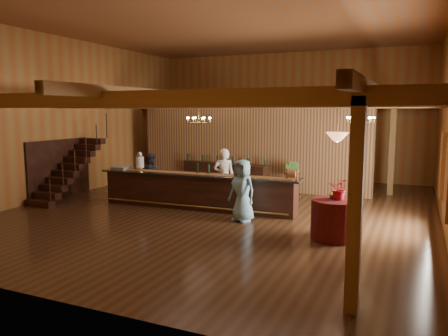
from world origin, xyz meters
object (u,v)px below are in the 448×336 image
at_px(bartender, 224,177).
at_px(guest, 242,190).
at_px(chandelier_left, 199,120).
at_px(backbar_shelf, 225,176).
at_px(staff_second, 150,176).
at_px(round_table, 334,219).
at_px(pendant_lamp, 337,137).
at_px(beverage_dispenser, 140,161).
at_px(tasting_bar, 197,191).
at_px(floor_plant, 290,178).
at_px(chandelier_right, 361,119).
at_px(raffle_drum, 292,174).

distance_m(bartender, guest, 2.10).
bearing_deg(chandelier_left, backbar_shelf, 95.32).
bearing_deg(staff_second, round_table, 153.56).
bearing_deg(pendant_lamp, beverage_dispenser, 166.34).
relative_size(beverage_dispenser, round_table, 0.55).
height_order(beverage_dispenser, round_table, beverage_dispenser).
height_order(backbar_shelf, chandelier_left, chandelier_left).
height_order(beverage_dispenser, guest, guest).
distance_m(round_table, bartender, 4.55).
xyz_separation_m(beverage_dispenser, chandelier_left, (1.76, 0.77, 1.34)).
relative_size(tasting_bar, round_table, 5.95).
bearing_deg(beverage_dispenser, staff_second, 97.53).
xyz_separation_m(guest, floor_plant, (0.22, 4.13, -0.23)).
bearing_deg(backbar_shelf, chandelier_left, -75.01).
xyz_separation_m(tasting_bar, guest, (1.83, -0.89, 0.30)).
bearing_deg(tasting_bar, floor_plant, 55.81).
bearing_deg(floor_plant, bartender, -121.23).
xyz_separation_m(chandelier_right, bartender, (-3.96, -1.10, -1.82)).
relative_size(beverage_dispenser, chandelier_right, 0.75).
relative_size(tasting_bar, chandelier_left, 8.09).
height_order(backbar_shelf, bartender, bartender).
height_order(staff_second, floor_plant, staff_second).
bearing_deg(staff_second, guest, 150.96).
bearing_deg(backbar_shelf, raffle_drum, -33.98).
bearing_deg(tasting_bar, round_table, -21.62).
xyz_separation_m(bartender, floor_plant, (1.49, 2.46, -0.28)).
xyz_separation_m(raffle_drum, round_table, (1.47, -1.63, -0.78)).
bearing_deg(guest, bartender, 145.28).
xyz_separation_m(staff_second, floor_plant, (4.21, 2.53, -0.17)).
bearing_deg(round_table, bartender, 148.54).
bearing_deg(chandelier_right, guest, -134.16).
bearing_deg(round_table, chandelier_right, 88.34).
xyz_separation_m(chandelier_right, pendant_lamp, (-0.10, -3.46, -0.32)).
xyz_separation_m(backbar_shelf, staff_second, (-1.61, -2.68, 0.28)).
bearing_deg(tasting_bar, pendant_lamp, -21.62).
bearing_deg(raffle_drum, beverage_dispenser, -179.34).
bearing_deg(raffle_drum, bartender, 163.08).
bearing_deg(floor_plant, staff_second, -149.00).
bearing_deg(pendant_lamp, guest, 164.95).
relative_size(beverage_dispenser, chandelier_left, 0.75).
height_order(pendant_lamp, guest, pendant_lamp).
height_order(beverage_dispenser, pendant_lamp, pendant_lamp).
distance_m(tasting_bar, raffle_drum, 3.03).
height_order(chandelier_left, staff_second, chandelier_left).
distance_m(beverage_dispenser, staff_second, 0.92).
relative_size(round_table, guest, 0.64).
relative_size(guest, floor_plant, 1.36).
bearing_deg(staff_second, raffle_drum, 165.42).
distance_m(round_table, guest, 2.70).
distance_m(beverage_dispenser, floor_plant, 5.30).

